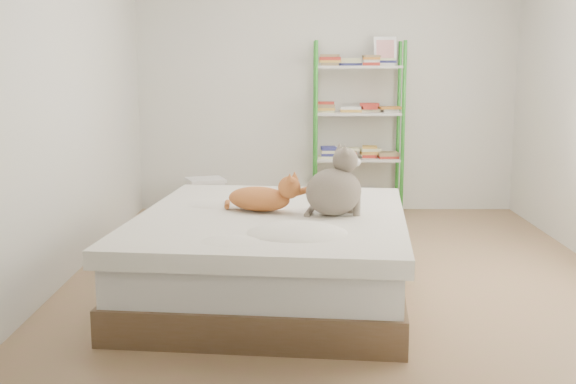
{
  "coord_description": "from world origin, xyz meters",
  "views": [
    {
      "loc": [
        -0.35,
        -5.22,
        1.47
      ],
      "look_at": [
        -0.38,
        -0.41,
        0.62
      ],
      "focal_mm": 45.0,
      "sensor_mm": 36.0,
      "label": 1
    }
  ],
  "objects_px": {
    "bed": "(272,254)",
    "white_bin": "(206,198)",
    "shelf_unit": "(358,129)",
    "grey_cat": "(334,182)",
    "orange_cat": "(259,196)",
    "cardboard_box": "(302,216)"
  },
  "relations": [
    {
      "from": "bed",
      "to": "white_bin",
      "type": "height_order",
      "value": "bed"
    },
    {
      "from": "shelf_unit",
      "to": "grey_cat",
      "type": "bearing_deg",
      "value": -98.39
    },
    {
      "from": "orange_cat",
      "to": "shelf_unit",
      "type": "xyz_separation_m",
      "value": [
        0.87,
        2.51,
        0.22
      ]
    },
    {
      "from": "orange_cat",
      "to": "grey_cat",
      "type": "bearing_deg",
      "value": 4.57
    },
    {
      "from": "bed",
      "to": "grey_cat",
      "type": "height_order",
      "value": "grey_cat"
    },
    {
      "from": "cardboard_box",
      "to": "grey_cat",
      "type": "bearing_deg",
      "value": -60.81
    },
    {
      "from": "bed",
      "to": "orange_cat",
      "type": "height_order",
      "value": "orange_cat"
    },
    {
      "from": "grey_cat",
      "to": "shelf_unit",
      "type": "xyz_separation_m",
      "value": [
        0.39,
        2.65,
        0.1
      ]
    },
    {
      "from": "orange_cat",
      "to": "cardboard_box",
      "type": "bearing_deg",
      "value": 100.21
    },
    {
      "from": "cardboard_box",
      "to": "white_bin",
      "type": "bearing_deg",
      "value": 167.27
    },
    {
      "from": "orange_cat",
      "to": "white_bin",
      "type": "height_order",
      "value": "orange_cat"
    },
    {
      "from": "bed",
      "to": "grey_cat",
      "type": "distance_m",
      "value": 0.62
    },
    {
      "from": "shelf_unit",
      "to": "white_bin",
      "type": "bearing_deg",
      "value": -170.41
    },
    {
      "from": "orange_cat",
      "to": "cardboard_box",
      "type": "distance_m",
      "value": 1.68
    },
    {
      "from": "shelf_unit",
      "to": "bed",
      "type": "bearing_deg",
      "value": -106.76
    },
    {
      "from": "grey_cat",
      "to": "cardboard_box",
      "type": "xyz_separation_m",
      "value": [
        -0.17,
        1.72,
        -0.59
      ]
    },
    {
      "from": "bed",
      "to": "grey_cat",
      "type": "xyz_separation_m",
      "value": [
        0.39,
        -0.06,
        0.48
      ]
    },
    {
      "from": "orange_cat",
      "to": "grey_cat",
      "type": "height_order",
      "value": "grey_cat"
    },
    {
      "from": "grey_cat",
      "to": "shelf_unit",
      "type": "relative_size",
      "value": 0.25
    },
    {
      "from": "bed",
      "to": "white_bin",
      "type": "xyz_separation_m",
      "value": [
        -0.71,
        2.34,
        -0.07
      ]
    },
    {
      "from": "grey_cat",
      "to": "white_bin",
      "type": "distance_m",
      "value": 2.7
    },
    {
      "from": "grey_cat",
      "to": "white_bin",
      "type": "xyz_separation_m",
      "value": [
        -1.09,
        2.4,
        -0.55
      ]
    }
  ]
}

